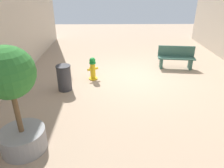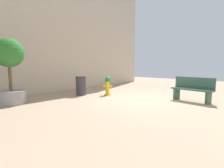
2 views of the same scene
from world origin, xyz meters
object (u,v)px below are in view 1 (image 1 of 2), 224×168
object	(u,v)px
trash_bin	(64,78)
planter_tree	(13,95)
fire_hydrant	(93,68)
bench_near	(176,57)

from	to	relation	value
trash_bin	planter_tree	bearing A→B (deg)	82.69
fire_hydrant	planter_tree	world-z (taller)	planter_tree
planter_tree	trash_bin	distance (m)	3.08
fire_hydrant	trash_bin	size ratio (longest dim) A/B	0.98
fire_hydrant	planter_tree	bearing A→B (deg)	71.21
planter_tree	fire_hydrant	bearing A→B (deg)	-108.79
fire_hydrant	bench_near	size ratio (longest dim) A/B	0.55
bench_near	trash_bin	bearing A→B (deg)	24.48
fire_hydrant	planter_tree	size ratio (longest dim) A/B	0.37
fire_hydrant	trash_bin	xyz separation A→B (m)	(0.92, 0.88, 0.01)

